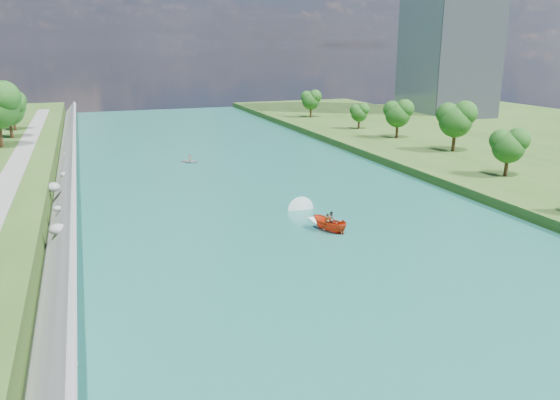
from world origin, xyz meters
name	(u,v)px	position (x,y,z in m)	size (l,w,h in m)	color
ground	(331,258)	(0.00, 0.00, 0.00)	(260.00, 260.00, 0.00)	#2D5119
river_water	(268,205)	(0.00, 20.00, 0.05)	(55.00, 240.00, 0.10)	#1A6555
berm_east	(553,172)	(49.50, 20.00, 0.75)	(44.00, 240.00, 1.50)	#2D5119
riprap_bank	(62,214)	(-25.85, 19.12, 1.80)	(3.77, 236.00, 4.07)	slate
office_tower	(452,13)	(82.50, 95.00, 30.00)	(22.00, 22.00, 60.00)	gray
trees_east	(476,137)	(38.73, 26.67, 6.22)	(15.99, 139.56, 11.00)	#175215
motorboat	(326,221)	(3.25, 8.57, 0.91)	(3.70, 19.26, 2.22)	red
raft	(190,161)	(-4.69, 51.03, 0.46)	(3.92, 3.87, 1.48)	#9B9EA4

